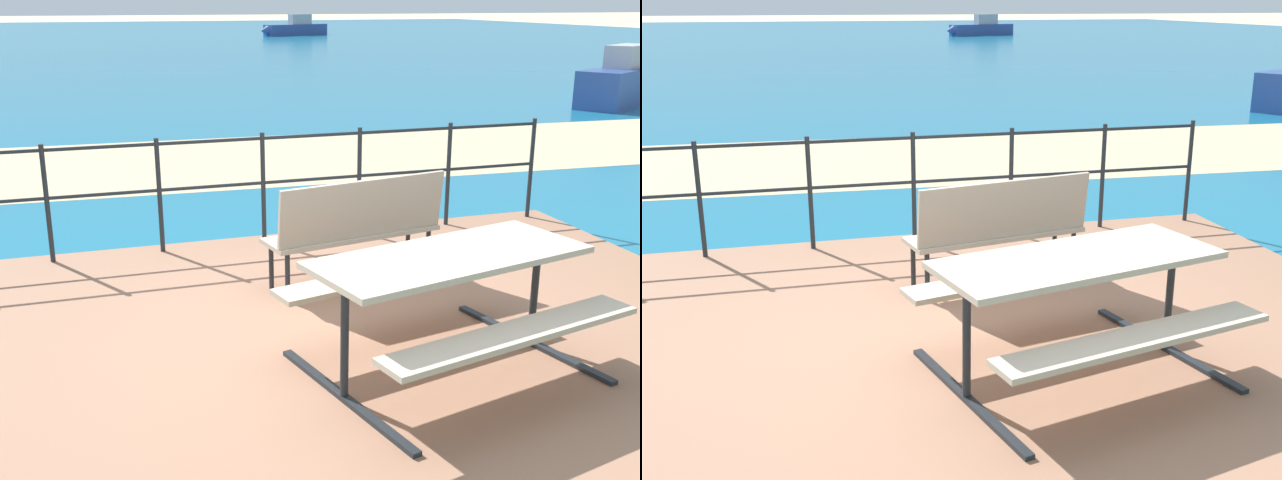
{
  "view_description": "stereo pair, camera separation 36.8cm",
  "coord_description": "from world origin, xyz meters",
  "views": [
    {
      "loc": [
        -1.7,
        -4.63,
        2.33
      ],
      "look_at": [
        0.13,
        1.02,
        0.47
      ],
      "focal_mm": 43.31,
      "sensor_mm": 36.0,
      "label": 1
    },
    {
      "loc": [
        -1.35,
        -4.73,
        2.33
      ],
      "look_at": [
        0.13,
        1.02,
        0.47
      ],
      "focal_mm": 43.31,
      "sensor_mm": 36.0,
      "label": 2
    }
  ],
  "objects": [
    {
      "name": "beach_strip",
      "position": [
        0.0,
        6.72,
        0.01
      ],
      "size": [
        54.12,
        6.17,
        0.01
      ],
      "primitive_type": "cube",
      "rotation": [
        0.0,
        0.0,
        -0.04
      ],
      "color": "tan",
      "rests_on": "ground"
    },
    {
      "name": "sea_water",
      "position": [
        0.0,
        40.0,
        0.01
      ],
      "size": [
        90.0,
        90.0,
        0.01
      ],
      "primitive_type": "cube",
      "color": "#196B8E",
      "rests_on": "ground"
    },
    {
      "name": "railing_fence",
      "position": [
        0.0,
        2.39,
        0.72
      ],
      "size": [
        5.94,
        0.04,
        1.07
      ],
      "color": "#1E2328",
      "rests_on": "patio_paving"
    },
    {
      "name": "ground_plane",
      "position": [
        0.0,
        0.0,
        0.0
      ],
      "size": [
        240.0,
        240.0,
        0.0
      ],
      "primitive_type": "plane",
      "color": "beige"
    },
    {
      "name": "park_bench",
      "position": [
        0.44,
        0.99,
        0.59
      ],
      "size": [
        1.55,
        0.69,
        0.91
      ],
      "rotation": [
        0.0,
        0.0,
        3.32
      ],
      "color": "tan",
      "rests_on": "patio_paving"
    },
    {
      "name": "picnic_table",
      "position": [
        0.43,
        -0.62,
        0.66
      ],
      "size": [
        2.03,
        1.77,
        0.78
      ],
      "rotation": [
        0.0,
        0.0,
        0.22
      ],
      "color": "#BCAD93",
      "rests_on": "patio_paving"
    },
    {
      "name": "patio_paving",
      "position": [
        0.0,
        0.0,
        0.03
      ],
      "size": [
        6.4,
        5.2,
        0.06
      ],
      "primitive_type": "cube",
      "color": "#996B51",
      "rests_on": "ground"
    },
    {
      "name": "boat_far",
      "position": [
        13.19,
        46.81,
        0.47
      ],
      "size": [
        5.14,
        2.65,
        1.37
      ],
      "rotation": [
        0.0,
        0.0,
        3.52
      ],
      "color": "#2D478C",
      "rests_on": "sea_water"
    },
    {
      "name": "boat_mid",
      "position": [
        10.82,
        10.46,
        0.5
      ],
      "size": [
        4.24,
        3.01,
        1.34
      ],
      "rotation": [
        0.0,
        0.0,
        0.54
      ],
      "color": "#2D478C",
      "rests_on": "sea_water"
    }
  ]
}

